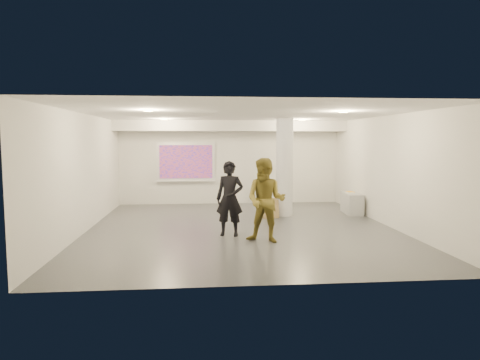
{
  "coord_description": "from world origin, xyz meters",
  "views": [
    {
      "loc": [
        -1.05,
        -11.13,
        2.34
      ],
      "look_at": [
        0.0,
        0.4,
        1.25
      ],
      "focal_mm": 32.0,
      "sensor_mm": 36.0,
      "label": 1
    }
  ],
  "objects": [
    {
      "name": "man",
      "position": [
        0.41,
        -1.59,
        0.97
      ],
      "size": [
        1.15,
        1.05,
        1.93
      ],
      "primitive_type": "imported",
      "rotation": [
        0.0,
        0.0,
        -0.42
      ],
      "color": "olive",
      "rests_on": "floor"
    },
    {
      "name": "cardboard_front",
      "position": [
        1.01,
        1.59,
        0.28
      ],
      "size": [
        0.56,
        0.34,
        0.57
      ],
      "primitive_type": "cube",
      "rotation": [
        -0.28,
        0.0,
        0.28
      ],
      "color": "olive",
      "rests_on": "floor"
    },
    {
      "name": "woman",
      "position": [
        -0.36,
        -0.84,
        0.91
      ],
      "size": [
        0.75,
        0.58,
        1.83
      ],
      "primitive_type": "imported",
      "rotation": [
        0.0,
        0.0,
        -0.24
      ],
      "color": "black",
      "rests_on": "floor"
    },
    {
      "name": "soffit_band",
      "position": [
        0.0,
        3.95,
        2.82
      ],
      "size": [
        8.0,
        1.1,
        0.36
      ],
      "primitive_type": "cube",
      "color": "silver",
      "rests_on": "ceiling"
    },
    {
      "name": "postit_pad",
      "position": [
        3.72,
        2.14,
        0.67
      ],
      "size": [
        0.22,
        0.28,
        0.03
      ],
      "primitive_type": "cube",
      "rotation": [
        0.0,
        0.0,
        0.07
      ],
      "color": "#EEA411",
      "rests_on": "credenza"
    },
    {
      "name": "wall_left",
      "position": [
        -4.0,
        0.0,
        1.5
      ],
      "size": [
        0.01,
        9.0,
        3.0
      ],
      "primitive_type": "cube",
      "color": "silver",
      "rests_on": "floor"
    },
    {
      "name": "cardboard_back",
      "position": [
        1.01,
        1.34,
        0.28
      ],
      "size": [
        0.52,
        0.22,
        0.56
      ],
      "primitive_type": "cube",
      "rotation": [
        -0.13,
        0.0,
        0.21
      ],
      "color": "olive",
      "rests_on": "floor"
    },
    {
      "name": "column",
      "position": [
        1.5,
        1.8,
        1.5
      ],
      "size": [
        0.52,
        0.52,
        3.0
      ],
      "primitive_type": "cylinder",
      "color": "silver",
      "rests_on": "floor"
    },
    {
      "name": "wall_back",
      "position": [
        0.0,
        4.5,
        1.5
      ],
      "size": [
        8.0,
        0.01,
        3.0
      ],
      "primitive_type": "cube",
      "color": "silver",
      "rests_on": "floor"
    },
    {
      "name": "downlight_nw",
      "position": [
        -2.2,
        2.5,
        2.98
      ],
      "size": [
        0.22,
        0.22,
        0.02
      ],
      "primitive_type": "cylinder",
      "color": "#F0CF81",
      "rests_on": "ceiling"
    },
    {
      "name": "projection_screen",
      "position": [
        -1.6,
        4.45,
        1.53
      ],
      "size": [
        2.1,
        0.13,
        1.42
      ],
      "color": "silver",
      "rests_on": "wall_back"
    },
    {
      "name": "downlight_sw",
      "position": [
        -2.2,
        -1.5,
        2.98
      ],
      "size": [
        0.22,
        0.22,
        0.02
      ],
      "primitive_type": "cylinder",
      "color": "#F0CF81",
      "rests_on": "ceiling"
    },
    {
      "name": "wall_right",
      "position": [
        4.0,
        0.0,
        1.5
      ],
      "size": [
        0.01,
        9.0,
        3.0
      ],
      "primitive_type": "cube",
      "color": "silver",
      "rests_on": "floor"
    },
    {
      "name": "ceiling",
      "position": [
        0.0,
        0.0,
        3.0
      ],
      "size": [
        8.0,
        9.0,
        0.01
      ],
      "primitive_type": "cube",
      "color": "white",
      "rests_on": "floor"
    },
    {
      "name": "floor",
      "position": [
        0.0,
        0.0,
        0.0
      ],
      "size": [
        8.0,
        9.0,
        0.01
      ],
      "primitive_type": "cube",
      "color": "#36383D",
      "rests_on": "ground"
    },
    {
      "name": "credenza",
      "position": [
        3.72,
        1.95,
        0.33
      ],
      "size": [
        0.55,
        1.15,
        0.65
      ],
      "primitive_type": "cube",
      "rotation": [
        0.0,
        0.0,
        -0.07
      ],
      "color": "#9B9EA1",
      "rests_on": "floor"
    },
    {
      "name": "papers_stack",
      "position": [
        3.66,
        2.01,
        0.66
      ],
      "size": [
        0.36,
        0.41,
        0.02
      ],
      "primitive_type": "cube",
      "rotation": [
        0.0,
        0.0,
        -0.28
      ],
      "color": "silver",
      "rests_on": "credenza"
    },
    {
      "name": "downlight_ne",
      "position": [
        2.2,
        2.5,
        2.98
      ],
      "size": [
        0.22,
        0.22,
        0.02
      ],
      "primitive_type": "cylinder",
      "color": "#F0CF81",
      "rests_on": "ceiling"
    },
    {
      "name": "downlight_se",
      "position": [
        2.2,
        -1.5,
        2.98
      ],
      "size": [
        0.22,
        0.22,
        0.02
      ],
      "primitive_type": "cylinder",
      "color": "#F0CF81",
      "rests_on": "ceiling"
    },
    {
      "name": "wall_front",
      "position": [
        0.0,
        -4.5,
        1.5
      ],
      "size": [
        8.0,
        0.01,
        3.0
      ],
      "primitive_type": "cube",
      "color": "silver",
      "rests_on": "floor"
    }
  ]
}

